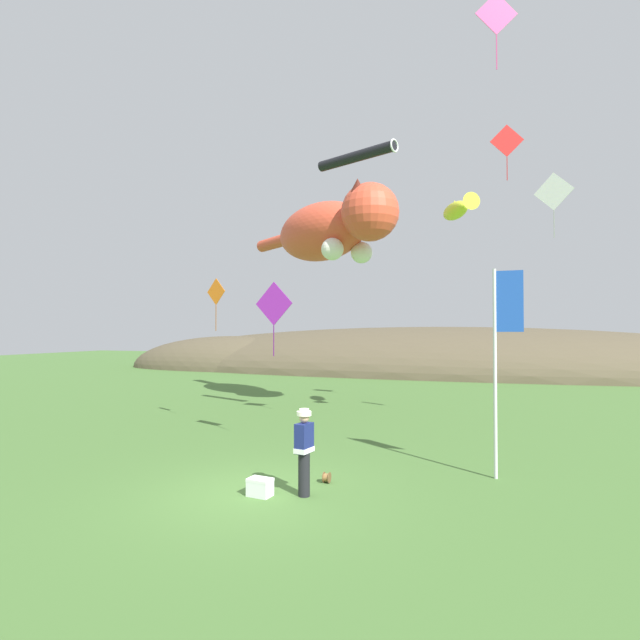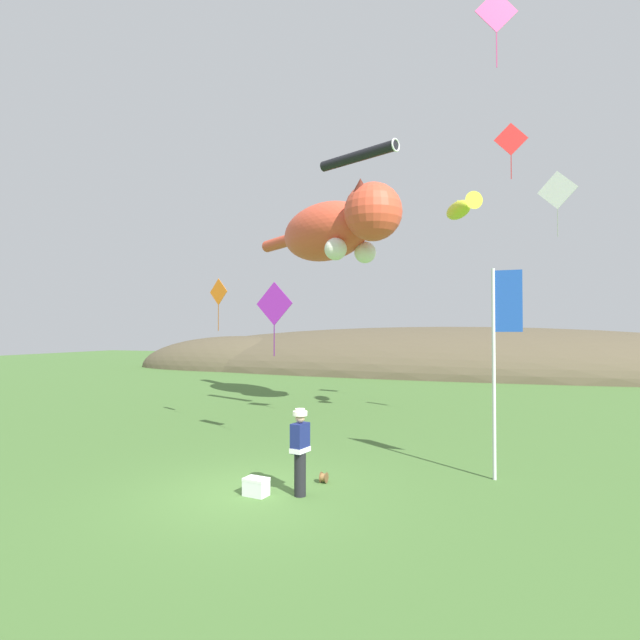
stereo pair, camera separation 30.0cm
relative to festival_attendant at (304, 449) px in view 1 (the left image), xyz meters
The scene contains 14 objects.
ground_plane 1.39m from the festival_attendant, 168.20° to the right, with size 120.00×120.00×0.00m, color #477033.
distant_hill_ridge 32.33m from the festival_attendant, 95.46° to the left, with size 58.37×15.98×7.44m.
festival_attendant is the anchor object (origin of this frame).
kite_spool 1.31m from the festival_attendant, 81.36° to the left, with size 0.14×0.23×0.23m.
picnic_cooler 1.19m from the festival_attendant, 160.71° to the right, with size 0.53×0.38×0.36m.
festival_banner_pole 5.12m from the festival_attendant, 33.91° to the left, with size 0.66×0.08×4.80m.
kite_giant_cat 13.51m from the festival_attendant, 105.44° to the left, with size 8.60×6.56×3.05m.
kite_fish_windsock 11.49m from the festival_attendant, 74.47° to the left, with size 1.56×2.32×0.70m.
kite_tube_streamer 10.66m from the festival_attendant, 95.79° to the left, with size 3.04×1.53×0.44m.
kite_diamond_orange 8.70m from the festival_attendant, 134.23° to the left, with size 0.89×0.32×1.84m.
kite_diamond_pink 11.84m from the festival_attendant, 45.35° to the left, with size 1.04×0.40×2.00m.
kite_diamond_red 14.87m from the festival_attendant, 68.33° to the left, with size 1.23×0.19×2.14m.
kite_diamond_white 12.08m from the festival_attendant, 55.92° to the left, with size 1.17×0.45×2.15m.
kite_diamond_violet 5.50m from the festival_attendant, 122.64° to the left, with size 1.27×0.22×2.18m.
Camera 1 is at (4.68, -9.34, 3.37)m, focal length 28.00 mm.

